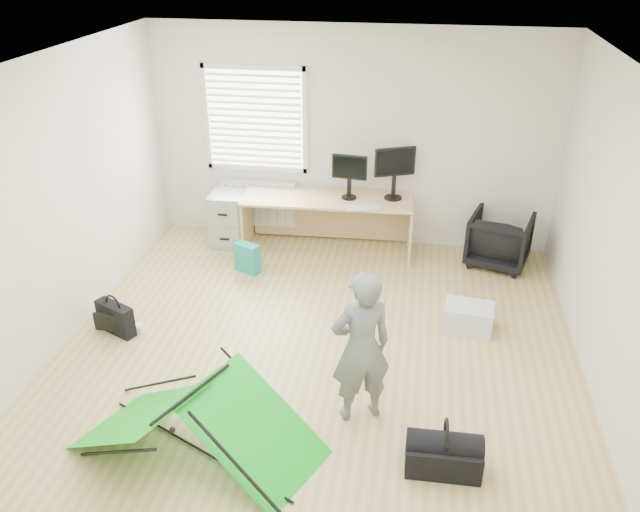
% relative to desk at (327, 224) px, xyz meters
% --- Properties ---
extents(ground, '(5.50, 5.50, 0.00)m').
position_rel_desk_xyz_m(ground, '(0.24, -2.37, -0.36)').
color(ground, tan).
rests_on(ground, ground).
extents(back_wall, '(5.00, 0.02, 2.70)m').
position_rel_desk_xyz_m(back_wall, '(0.24, 0.38, 0.99)').
color(back_wall, silver).
rests_on(back_wall, ground).
extents(window, '(1.20, 0.06, 1.20)m').
position_rel_desk_xyz_m(window, '(-0.96, 0.34, 1.19)').
color(window, silver).
rests_on(window, back_wall).
extents(radiator, '(1.00, 0.12, 0.60)m').
position_rel_desk_xyz_m(radiator, '(-0.96, 0.30, 0.09)').
color(radiator, silver).
rests_on(radiator, back_wall).
extents(desk, '(2.12, 0.77, 0.71)m').
position_rel_desk_xyz_m(desk, '(0.00, 0.00, 0.00)').
color(desk, tan).
rests_on(desk, ground).
extents(filing_cabinet, '(0.46, 0.60, 0.69)m').
position_rel_desk_xyz_m(filing_cabinet, '(-1.27, 0.04, -0.01)').
color(filing_cabinet, '#9C9DA1').
rests_on(filing_cabinet, ground).
extents(monitor_left, '(0.43, 0.14, 0.41)m').
position_rel_desk_xyz_m(monitor_left, '(0.26, 0.03, 0.56)').
color(monitor_left, black).
rests_on(monitor_left, desk).
extents(monitor_right, '(0.50, 0.30, 0.48)m').
position_rel_desk_xyz_m(monitor_right, '(0.80, 0.11, 0.60)').
color(monitor_right, black).
rests_on(monitor_right, desk).
extents(keyboard, '(0.44, 0.26, 0.02)m').
position_rel_desk_xyz_m(keyboard, '(0.47, -0.26, 0.37)').
color(keyboard, beige).
rests_on(keyboard, desk).
extents(thermos, '(0.08, 0.08, 0.23)m').
position_rel_desk_xyz_m(thermos, '(0.79, 0.19, 0.47)').
color(thermos, '#B86769').
rests_on(thermos, desk).
extents(office_chair, '(0.86, 0.87, 0.64)m').
position_rel_desk_xyz_m(office_chair, '(2.11, -0.02, -0.03)').
color(office_chair, black).
rests_on(office_chair, ground).
extents(person, '(0.60, 0.52, 1.38)m').
position_rel_desk_xyz_m(person, '(0.74, -2.97, 0.33)').
color(person, slate).
rests_on(person, ground).
extents(kite, '(2.03, 1.52, 0.58)m').
position_rel_desk_xyz_m(kite, '(-0.46, -3.59, -0.07)').
color(kite, '#11B61E').
rests_on(kite, ground).
extents(storage_crate, '(0.53, 0.41, 0.27)m').
position_rel_desk_xyz_m(storage_crate, '(1.69, -1.52, -0.22)').
color(storage_crate, silver).
rests_on(storage_crate, ground).
extents(tote_bag, '(0.33, 0.25, 0.36)m').
position_rel_desk_xyz_m(tote_bag, '(-0.85, -0.72, -0.18)').
color(tote_bag, teal).
rests_on(tote_bag, ground).
extents(laptop_bag, '(0.45, 0.30, 0.33)m').
position_rel_desk_xyz_m(laptop_bag, '(-1.82, -2.17, -0.19)').
color(laptop_bag, black).
rests_on(laptop_bag, ground).
extents(white_box, '(0.09, 0.09, 0.09)m').
position_rel_desk_xyz_m(white_box, '(-1.60, -2.14, -0.31)').
color(white_box, silver).
rests_on(white_box, ground).
extents(duffel_bag, '(0.57, 0.30, 0.25)m').
position_rel_desk_xyz_m(duffel_bag, '(1.43, -3.47, -0.23)').
color(duffel_bag, black).
rests_on(duffel_bag, ground).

